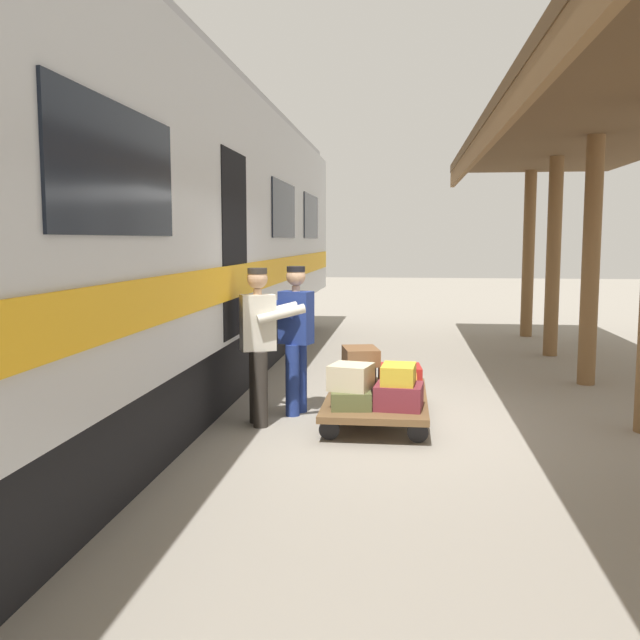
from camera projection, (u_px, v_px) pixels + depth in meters
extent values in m
plane|color=gray|center=(404.00, 424.00, 7.72)|extent=(60.00, 60.00, 0.00)
cylinder|color=brown|center=(528.00, 254.00, 14.57)|extent=(0.24, 0.24, 3.40)
cylinder|color=brown|center=(553.00, 257.00, 12.13)|extent=(0.24, 0.24, 3.40)
cylinder|color=brown|center=(591.00, 262.00, 9.68)|extent=(0.24, 0.24, 3.40)
cube|color=brown|center=(503.00, 117.00, 7.24)|extent=(0.08, 15.68, 0.30)
cube|color=#B7BABF|center=(102.00, 208.00, 7.85)|extent=(3.00, 18.00, 2.90)
cube|color=black|center=(108.00, 377.00, 8.07)|extent=(2.55, 17.10, 0.90)
cube|color=#99999E|center=(97.00, 64.00, 7.68)|extent=(2.76, 17.64, 0.20)
cube|color=gold|center=(236.00, 281.00, 7.76)|extent=(0.03, 17.64, 0.36)
cube|color=black|center=(311.00, 217.00, 13.88)|extent=(0.02, 1.98, 0.84)
cube|color=black|center=(284.00, 210.00, 10.77)|extent=(0.02, 1.98, 0.84)
cube|color=black|center=(119.00, 170.00, 4.55)|extent=(0.02, 1.98, 0.84)
cube|color=black|center=(230.00, 244.00, 7.73)|extent=(0.12, 1.10, 2.00)
cube|color=brown|center=(377.00, 398.00, 7.88)|extent=(1.10, 2.09, 0.07)
cylinder|color=black|center=(418.00, 432.00, 7.02)|extent=(0.21, 0.05, 0.21)
cylinder|color=black|center=(329.00, 429.00, 7.13)|extent=(0.21, 0.05, 0.21)
cylinder|color=black|center=(415.00, 395.00, 8.67)|extent=(0.21, 0.05, 0.21)
cylinder|color=black|center=(344.00, 394.00, 8.78)|extent=(0.21, 0.05, 0.21)
cube|color=maroon|center=(399.00, 396.00, 7.27)|extent=(0.52, 0.50, 0.25)
cube|color=#4C515B|center=(358.00, 374.00, 8.46)|extent=(0.42, 0.54, 0.25)
cube|color=brown|center=(351.00, 398.00, 7.33)|extent=(0.46, 0.54, 0.18)
cube|color=#CC6B23|center=(399.00, 387.00, 7.84)|extent=(0.39, 0.64, 0.20)
cube|color=#AD231E|center=(400.00, 376.00, 8.41)|extent=(0.53, 0.53, 0.24)
cube|color=#9EA0A5|center=(355.00, 382.00, 7.89)|extent=(0.44, 0.57, 0.29)
cube|color=gold|center=(398.00, 374.00, 7.27)|extent=(0.37, 0.48, 0.20)
cube|color=beige|center=(351.00, 377.00, 7.32)|extent=(0.49, 0.49, 0.26)
cube|color=brown|center=(361.00, 356.00, 8.42)|extent=(0.50, 0.62, 0.19)
cylinder|color=navy|center=(300.00, 377.00, 8.24)|extent=(0.16, 0.16, 0.82)
cylinder|color=navy|center=(292.00, 380.00, 8.06)|extent=(0.16, 0.16, 0.82)
cube|color=navy|center=(296.00, 317.00, 8.07)|extent=(0.41, 0.32, 0.60)
cylinder|color=tan|center=(296.00, 289.00, 8.04)|extent=(0.09, 0.09, 0.06)
sphere|color=tan|center=(296.00, 276.00, 8.02)|extent=(0.22, 0.22, 0.22)
cylinder|color=black|center=(296.00, 269.00, 8.01)|extent=(0.21, 0.21, 0.06)
cylinder|color=navy|center=(285.00, 307.00, 8.30)|extent=(0.54, 0.25, 0.21)
cylinder|color=navy|center=(272.00, 309.00, 8.00)|extent=(0.54, 0.25, 0.21)
cylinder|color=#332D28|center=(260.00, 389.00, 7.58)|extent=(0.16, 0.16, 0.82)
cylinder|color=#332D28|center=(257.00, 386.00, 7.77)|extent=(0.16, 0.16, 0.82)
cube|color=silver|center=(258.00, 322.00, 7.59)|extent=(0.42, 0.35, 0.60)
cylinder|color=tan|center=(257.00, 292.00, 7.55)|extent=(0.09, 0.09, 0.06)
sphere|color=tan|center=(257.00, 279.00, 7.54)|extent=(0.22, 0.22, 0.22)
cylinder|color=#332D28|center=(257.00, 271.00, 7.53)|extent=(0.21, 0.21, 0.06)
cylinder|color=silver|center=(281.00, 314.00, 7.49)|extent=(0.53, 0.30, 0.21)
cylinder|color=silver|center=(274.00, 311.00, 7.79)|extent=(0.53, 0.30, 0.21)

